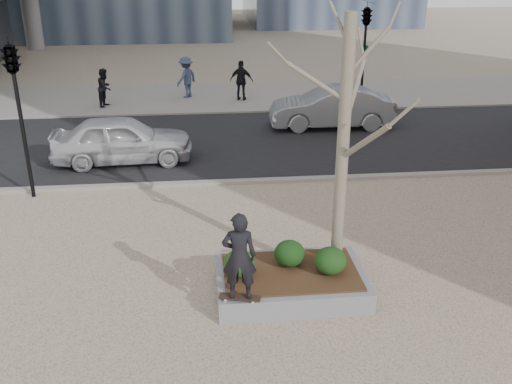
{
  "coord_description": "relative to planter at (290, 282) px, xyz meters",
  "views": [
    {
      "loc": [
        -0.71,
        -9.86,
        6.48
      ],
      "look_at": [
        0.5,
        2.0,
        1.4
      ],
      "focal_mm": 40.0,
      "sensor_mm": 36.0,
      "label": 1
    }
  ],
  "objects": [
    {
      "name": "police_car",
      "position": [
        -4.25,
        8.23,
        0.56
      ],
      "size": [
        4.6,
        2.05,
        1.53
      ],
      "primitive_type": "imported",
      "rotation": [
        0.0,
        0.0,
        1.62
      ],
      "color": "silver",
      "rests_on": "street"
    },
    {
      "name": "far_sidewalk",
      "position": [
        -1.0,
        17.0,
        -0.21
      ],
      "size": [
        60.0,
        6.0,
        0.02
      ],
      "primitive_type": "cube",
      "color": "gray",
      "rests_on": "ground"
    },
    {
      "name": "traffic_light_far",
      "position": [
        5.5,
        14.6,
        2.02
      ],
      "size": [
        0.6,
        2.48,
        4.5
      ],
      "primitive_type": null,
      "color": "black",
      "rests_on": "ground"
    },
    {
      "name": "car_silver",
      "position": [
        3.43,
        11.48,
        0.58
      ],
      "size": [
        4.83,
        1.84,
        1.57
      ],
      "primitive_type": "imported",
      "rotation": [
        0.0,
        0.0,
        4.68
      ],
      "color": "gray",
      "rests_on": "street"
    },
    {
      "name": "shrub_left",
      "position": [
        -1.05,
        -0.07,
        0.54
      ],
      "size": [
        0.64,
        0.64,
        0.54
      ],
      "primitive_type": "ellipsoid",
      "color": "#193B13",
      "rests_on": "planter_mulch"
    },
    {
      "name": "pedestrian_c",
      "position": [
        0.28,
        16.18,
        0.71
      ],
      "size": [
        1.15,
        0.74,
        1.82
      ],
      "primitive_type": "imported",
      "rotation": [
        0.0,
        0.0,
        2.84
      ],
      "color": "black",
      "rests_on": "far_sidewalk"
    },
    {
      "name": "pedestrian_b",
      "position": [
        -2.25,
        17.03,
        0.74
      ],
      "size": [
        1.32,
        1.39,
        1.89
      ],
      "primitive_type": "imported",
      "rotation": [
        0.0,
        0.0,
        4.02
      ],
      "color": "#374464",
      "rests_on": "far_sidewalk"
    },
    {
      "name": "sycamore_tree",
      "position": [
        1.0,
        0.3,
        3.56
      ],
      "size": [
        2.8,
        2.8,
        6.6
      ],
      "primitive_type": null,
      "color": "gray",
      "rests_on": "planter_mulch"
    },
    {
      "name": "traffic_light_near",
      "position": [
        -6.5,
        5.6,
        2.02
      ],
      "size": [
        0.6,
        2.48,
        4.5
      ],
      "primitive_type": null,
      "color": "black",
      "rests_on": "ground"
    },
    {
      "name": "ground",
      "position": [
        -1.0,
        0.0,
        -0.23
      ],
      "size": [
        120.0,
        120.0,
        0.0
      ],
      "primitive_type": "plane",
      "color": "#C0A88D",
      "rests_on": "ground"
    },
    {
      "name": "skateboarder",
      "position": [
        -1.1,
        -0.88,
        1.16
      ],
      "size": [
        0.66,
        0.46,
        1.72
      ],
      "primitive_type": "imported",
      "rotation": [
        0.0,
        0.0,
        3.06
      ],
      "color": "black",
      "rests_on": "skateboard"
    },
    {
      "name": "shrub_middle",
      "position": [
        0.01,
        0.24,
        0.53
      ],
      "size": [
        0.63,
        0.63,
        0.54
      ],
      "primitive_type": "ellipsoid",
      "color": "black",
      "rests_on": "planter_mulch"
    },
    {
      "name": "pedestrian_a",
      "position": [
        -5.82,
        15.68,
        0.64
      ],
      "size": [
        0.83,
        0.96,
        1.68
      ],
      "primitive_type": "imported",
      "rotation": [
        0.0,
        0.0,
        1.3
      ],
      "color": "black",
      "rests_on": "far_sidewalk"
    },
    {
      "name": "planter_mulch",
      "position": [
        0.0,
        0.0,
        0.25
      ],
      "size": [
        2.7,
        1.7,
        0.04
      ],
      "primitive_type": "cube",
      "color": "#382314",
      "rests_on": "planter"
    },
    {
      "name": "skateboard",
      "position": [
        -1.1,
        -0.88,
        0.26
      ],
      "size": [
        0.81,
        0.39,
        0.08
      ],
      "primitive_type": null,
      "rotation": [
        0.0,
        0.0,
        -0.25
      ],
      "color": "black",
      "rests_on": "planter"
    },
    {
      "name": "planter",
      "position": [
        0.0,
        0.0,
        0.0
      ],
      "size": [
        3.0,
        2.0,
        0.45
      ],
      "primitive_type": "cube",
      "color": "gray",
      "rests_on": "ground"
    },
    {
      "name": "street",
      "position": [
        -1.0,
        10.0,
        -0.21
      ],
      "size": [
        60.0,
        8.0,
        0.02
      ],
      "primitive_type": "cube",
      "color": "black",
      "rests_on": "ground"
    },
    {
      "name": "shrub_right",
      "position": [
        0.78,
        -0.15,
        0.54
      ],
      "size": [
        0.65,
        0.65,
        0.55
      ],
      "primitive_type": "ellipsoid",
      "color": "#113814",
      "rests_on": "planter_mulch"
    }
  ]
}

